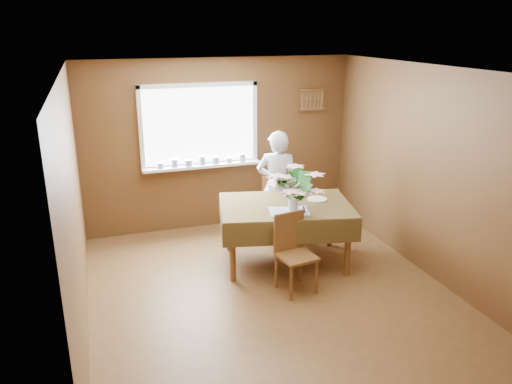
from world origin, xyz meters
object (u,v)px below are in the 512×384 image
object	(u,v)px
chair_far	(277,203)
flower_bouquet	(294,184)
seated_woman	(277,186)
dining_table	(286,212)
chair_near	(293,248)

from	to	relation	value
chair_far	flower_bouquet	xyz separation A→B (m)	(-0.21, -1.11, 0.64)
seated_woman	flower_bouquet	xyz separation A→B (m)	(-0.17, -0.98, 0.34)
seated_woman	flower_bouquet	world-z (taller)	seated_woman
seated_woman	flower_bouquet	bearing A→B (deg)	105.38
dining_table	flower_bouquet	size ratio (longest dim) A/B	2.99
dining_table	seated_woman	bearing A→B (deg)	90.00
chair_far	dining_table	bearing A→B (deg)	109.55
dining_table	seated_woman	world-z (taller)	seated_woman
chair_far	flower_bouquet	size ratio (longest dim) A/B	1.47
seated_woman	chair_near	bearing A→B (deg)	101.73
dining_table	chair_far	xyz separation A→B (m)	(0.21, 0.87, -0.20)
dining_table	flower_bouquet	world-z (taller)	flower_bouquet
dining_table	chair_near	distance (m)	0.70
chair_near	flower_bouquet	bearing A→B (deg)	59.28
dining_table	chair_far	bearing A→B (deg)	88.87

